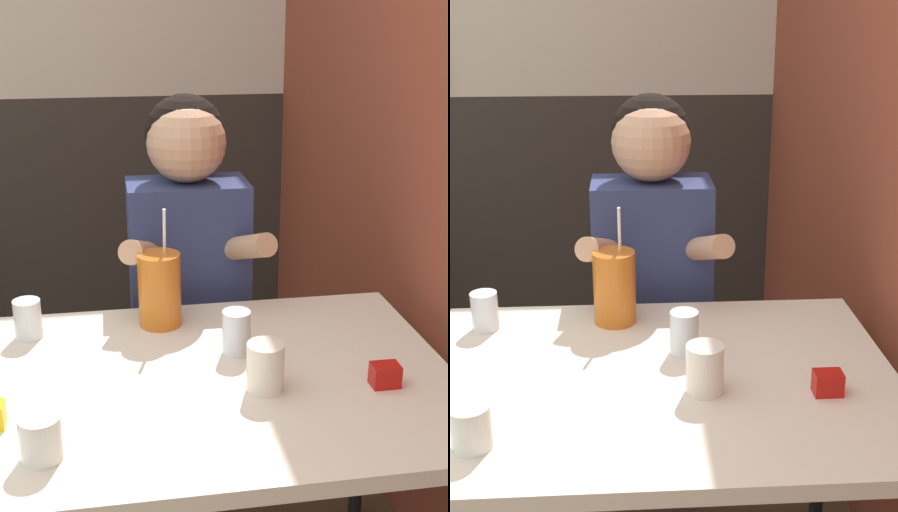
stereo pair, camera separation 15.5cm
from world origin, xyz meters
TOP-DOWN VIEW (x-y plane):
  - brick_wall_right at (1.37, 1.14)m, footprint 0.08×4.29m
  - back_wall at (-0.01, 2.32)m, footprint 5.68×0.09m
  - main_table at (0.72, 0.40)m, footprint 1.07×0.79m
  - person_seated at (0.74, 0.96)m, footprint 0.42×0.42m
  - cocktail_pitcher at (0.63, 0.68)m, footprint 0.11×0.11m
  - glass_near_pitcher at (0.31, 0.66)m, footprint 0.07×0.07m
  - glass_center at (0.38, 0.15)m, footprint 0.08×0.08m
  - glass_far_side at (0.82, 0.32)m, footprint 0.08×0.08m
  - glass_by_brick at (0.79, 0.50)m, footprint 0.07×0.07m
  - condiment_ketchup at (1.08, 0.30)m, footprint 0.06×0.04m

SIDE VIEW (x-z plane):
  - main_table at x=0.72m, z-range 0.30..1.02m
  - person_seated at x=0.74m, z-range 0.05..1.32m
  - condiment_ketchup at x=1.08m, z-range 0.73..0.78m
  - glass_center at x=0.38m, z-range 0.73..0.81m
  - glass_near_pitcher at x=0.31m, z-range 0.73..0.82m
  - glass_by_brick at x=0.79m, z-range 0.73..0.83m
  - glass_far_side at x=0.82m, z-range 0.73..0.83m
  - cocktail_pitcher at x=0.63m, z-range 0.67..0.97m
  - brick_wall_right at x=1.37m, z-range 0.00..2.70m
  - back_wall at x=-0.01m, z-range 0.01..2.71m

